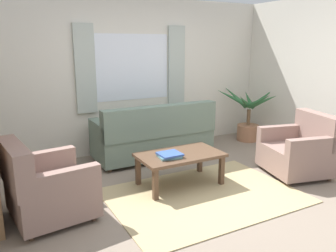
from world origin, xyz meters
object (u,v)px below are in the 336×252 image
couch (155,136)px  armchair_right (300,150)px  armchair_left (45,187)px  coffee_table (180,158)px  potted_plant (248,118)px  book_stack_on_table (169,155)px

couch → armchair_right: 2.22m
couch → armchair_left: 2.25m
coffee_table → potted_plant: bearing=28.7°
armchair_left → book_stack_on_table: 1.52m
armchair_right → coffee_table: armchair_right is taller
armchair_left → coffee_table: 1.71m
couch → potted_plant: potted_plant is taller
couch → book_stack_on_table: bearing=72.5°
armchair_right → potted_plant: 1.78m
armchair_left → book_stack_on_table: armchair_left is taller
couch → armchair_left: couch is taller
armchair_right → book_stack_on_table: size_ratio=3.32×
book_stack_on_table → potted_plant: 2.75m
book_stack_on_table → potted_plant: (2.44, 1.29, -0.02)m
couch → armchair_left: bearing=32.7°
couch → potted_plant: bearing=-177.5°
couch → coffee_table: bearing=80.7°
armchair_right → potted_plant: size_ratio=0.84×
armchair_left → armchair_right: (3.42, -0.39, 0.00)m
armchair_right → coffee_table: 1.78m
couch → armchair_left: size_ratio=2.03×
couch → armchair_right: (1.53, -1.61, -0.01)m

